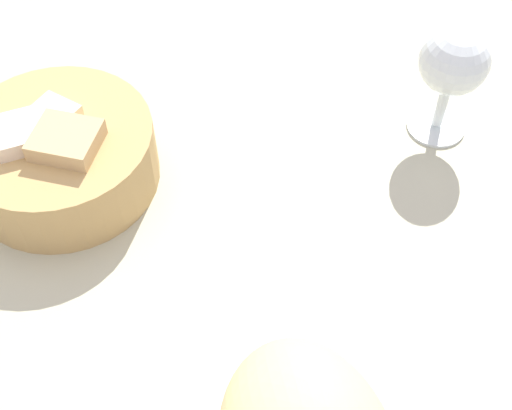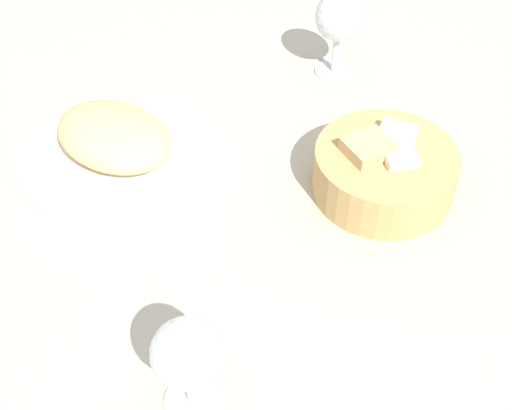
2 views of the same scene
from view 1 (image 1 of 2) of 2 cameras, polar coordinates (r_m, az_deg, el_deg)
The scene contains 3 objects.
ground_plane at distance 59.46cm, azimuth -6.41°, elevation -7.54°, with size 140.00×140.00×2.00cm, color #B3B190.
bread_basket at distance 65.33cm, azimuth -15.76°, elevation 3.96°, with size 17.40×17.40×7.73cm.
wine_glass_near at distance 66.82cm, azimuth 15.77°, elevation 10.86°, with size 6.46×6.46×11.80cm.
Camera 1 is at (-28.07, -12.15, 49.99)cm, focal length 49.09 mm.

